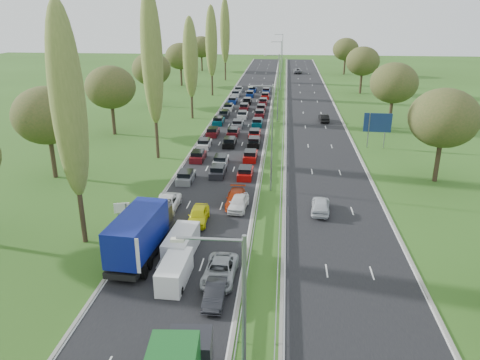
% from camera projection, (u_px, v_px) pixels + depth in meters
% --- Properties ---
extents(ground, '(260.00, 260.00, 0.00)m').
position_uv_depth(ground, '(277.00, 119.00, 87.81)').
color(ground, '#2D5119').
rests_on(ground, ground).
extents(near_carriageway, '(10.50, 215.00, 0.04)m').
position_uv_depth(near_carriageway, '(243.00, 115.00, 90.75)').
color(near_carriageway, black).
rests_on(near_carriageway, ground).
extents(far_carriageway, '(10.50, 215.00, 0.04)m').
position_uv_depth(far_carriageway, '(313.00, 117.00, 89.54)').
color(far_carriageway, black).
rests_on(far_carriageway, ground).
extents(central_reservation, '(2.36, 215.00, 0.32)m').
position_uv_depth(central_reservation, '(278.00, 113.00, 89.95)').
color(central_reservation, gray).
rests_on(central_reservation, ground).
extents(lamp_columns, '(0.18, 140.18, 12.00)m').
position_uv_depth(lamp_columns, '(278.00, 88.00, 83.87)').
color(lamp_columns, gray).
rests_on(lamp_columns, ground).
extents(poplar_row, '(2.80, 127.80, 22.44)m').
position_uv_depth(poplar_row, '(177.00, 56.00, 73.91)').
color(poplar_row, '#2D2116').
rests_on(poplar_row, ground).
extents(woodland_left, '(8.00, 166.00, 11.10)m').
position_uv_depth(woodland_left, '(103.00, 91.00, 71.30)').
color(woodland_left, '#2D2116').
rests_on(woodland_left, ground).
extents(woodland_right, '(8.00, 153.00, 11.10)m').
position_uv_depth(woodland_right, '(406.00, 91.00, 70.95)').
color(woodland_right, '#2D2116').
rests_on(woodland_right, ground).
extents(traffic_queue_fill, '(9.05, 68.89, 0.80)m').
position_uv_depth(traffic_queue_fill, '(240.00, 119.00, 85.88)').
color(traffic_queue_fill, slate).
rests_on(traffic_queue_fill, ground).
extents(near_car_2, '(2.38, 5.15, 1.43)m').
position_uv_depth(near_car_2, '(166.00, 204.00, 47.78)').
color(near_car_2, white).
rests_on(near_car_2, near_carriageway).
extents(near_car_7, '(1.96, 4.59, 1.32)m').
position_uv_depth(near_car_7, '(186.00, 239.00, 40.53)').
color(near_car_7, '#053650').
rests_on(near_car_7, near_carriageway).
extents(near_car_8, '(1.93, 4.54, 1.53)m').
position_uv_depth(near_car_8, '(198.00, 215.00, 45.00)').
color(near_car_8, '#D3D30E').
rests_on(near_car_8, near_carriageway).
extents(near_car_9, '(1.42, 4.04, 1.33)m').
position_uv_depth(near_car_9, '(215.00, 293.00, 32.85)').
color(near_car_9, black).
rests_on(near_car_9, near_carriageway).
extents(near_car_10, '(2.53, 5.26, 1.45)m').
position_uv_depth(near_car_10, '(220.00, 271.00, 35.48)').
color(near_car_10, '#9DA2A6').
rests_on(near_car_10, near_carriageway).
extents(near_car_11, '(2.05, 4.93, 1.42)m').
position_uv_depth(near_car_11, '(236.00, 198.00, 49.06)').
color(near_car_11, '#A92C0A').
rests_on(near_car_11, near_carriageway).
extents(near_car_12, '(2.10, 4.47, 1.48)m').
position_uv_depth(near_car_12, '(239.00, 202.00, 48.01)').
color(near_car_12, white).
rests_on(near_car_12, near_carriageway).
extents(far_car_0, '(2.21, 4.71, 1.56)m').
position_uv_depth(far_car_0, '(321.00, 205.00, 47.28)').
color(far_car_0, silver).
rests_on(far_car_0, far_carriageway).
extents(far_car_1, '(1.76, 4.40, 1.42)m').
position_uv_depth(far_car_1, '(324.00, 118.00, 85.22)').
color(far_car_1, black).
rests_on(far_car_1, far_carriageway).
extents(far_car_2, '(2.97, 5.91, 1.60)m').
position_uv_depth(far_car_2, '(297.00, 71.00, 149.27)').
color(far_car_2, slate).
rests_on(far_car_2, far_carriageway).
extents(blue_lorry, '(2.73, 9.81, 4.14)m').
position_uv_depth(blue_lorry, '(141.00, 233.00, 38.45)').
color(blue_lorry, black).
rests_on(blue_lorry, near_carriageway).
extents(white_van_front, '(1.84, 4.69, 1.88)m').
position_uv_depth(white_van_front, '(175.00, 270.00, 35.18)').
color(white_van_front, white).
rests_on(white_van_front, near_carriageway).
extents(white_van_rear, '(2.00, 5.09, 2.05)m').
position_uv_depth(white_van_rear, '(182.00, 243.00, 39.10)').
color(white_van_rear, silver).
rests_on(white_van_rear, near_carriageway).
extents(info_sign, '(1.48, 0.44, 2.10)m').
position_uv_depth(info_sign, '(122.00, 210.00, 44.66)').
color(info_sign, gray).
rests_on(info_sign, ground).
extents(direction_sign, '(4.00, 0.31, 5.20)m').
position_uv_depth(direction_sign, '(377.00, 124.00, 68.36)').
color(direction_sign, gray).
rests_on(direction_sign, ground).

